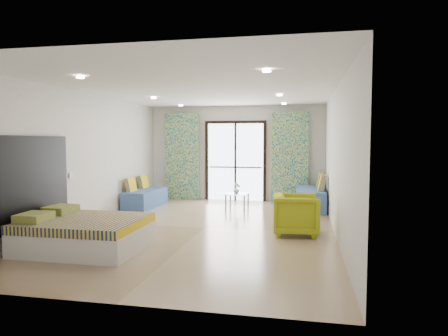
% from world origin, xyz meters
% --- Properties ---
extents(floor, '(5.00, 7.50, 0.01)m').
position_xyz_m(floor, '(0.00, 0.00, 0.00)').
color(floor, '#927657').
rests_on(floor, ground).
extents(ceiling, '(5.00, 7.50, 0.01)m').
position_xyz_m(ceiling, '(0.00, 0.00, 2.70)').
color(ceiling, silver).
rests_on(ceiling, ground).
extents(wall_back, '(5.00, 0.01, 2.70)m').
position_xyz_m(wall_back, '(0.00, 3.75, 1.35)').
color(wall_back, silver).
rests_on(wall_back, ground).
extents(wall_front, '(5.00, 0.01, 2.70)m').
position_xyz_m(wall_front, '(0.00, -3.75, 1.35)').
color(wall_front, silver).
rests_on(wall_front, ground).
extents(wall_left, '(0.01, 7.50, 2.70)m').
position_xyz_m(wall_left, '(-2.50, 0.00, 1.35)').
color(wall_left, silver).
rests_on(wall_left, ground).
extents(wall_right, '(0.01, 7.50, 2.70)m').
position_xyz_m(wall_right, '(2.50, 0.00, 1.35)').
color(wall_right, silver).
rests_on(wall_right, ground).
extents(balcony_door, '(1.76, 0.08, 2.28)m').
position_xyz_m(balcony_door, '(0.00, 3.72, 1.26)').
color(balcony_door, black).
rests_on(balcony_door, floor).
extents(balcony_rail, '(1.52, 0.03, 0.04)m').
position_xyz_m(balcony_rail, '(0.00, 3.73, 0.95)').
color(balcony_rail, '#595451').
rests_on(balcony_rail, balcony_door).
extents(curtain_left, '(1.00, 0.10, 2.50)m').
position_xyz_m(curtain_left, '(-1.55, 3.57, 1.25)').
color(curtain_left, beige).
rests_on(curtain_left, floor).
extents(curtain_right, '(1.00, 0.10, 2.50)m').
position_xyz_m(curtain_right, '(1.55, 3.57, 1.25)').
color(curtain_right, beige).
rests_on(curtain_right, floor).
extents(downlight_a, '(0.12, 0.12, 0.02)m').
position_xyz_m(downlight_a, '(-1.40, -2.00, 2.67)').
color(downlight_a, '#FFE0B2').
rests_on(downlight_a, ceiling).
extents(downlight_b, '(0.12, 0.12, 0.02)m').
position_xyz_m(downlight_b, '(1.40, -2.00, 2.67)').
color(downlight_b, '#FFE0B2').
rests_on(downlight_b, ceiling).
extents(downlight_c, '(0.12, 0.12, 0.02)m').
position_xyz_m(downlight_c, '(-1.40, 1.00, 2.67)').
color(downlight_c, '#FFE0B2').
rests_on(downlight_c, ceiling).
extents(downlight_d, '(0.12, 0.12, 0.02)m').
position_xyz_m(downlight_d, '(1.40, 1.00, 2.67)').
color(downlight_d, '#FFE0B2').
rests_on(downlight_d, ceiling).
extents(downlight_e, '(0.12, 0.12, 0.02)m').
position_xyz_m(downlight_e, '(-1.40, 3.00, 2.67)').
color(downlight_e, '#FFE0B2').
rests_on(downlight_e, ceiling).
extents(downlight_f, '(0.12, 0.12, 0.02)m').
position_xyz_m(downlight_f, '(1.40, 3.00, 2.67)').
color(downlight_f, '#FFE0B2').
rests_on(downlight_f, ceiling).
extents(headboard, '(0.06, 2.10, 1.50)m').
position_xyz_m(headboard, '(-2.46, -1.88, 1.05)').
color(headboard, black).
rests_on(headboard, floor).
extents(switch_plate, '(0.02, 0.10, 0.10)m').
position_xyz_m(switch_plate, '(-2.47, -0.63, 1.05)').
color(switch_plate, silver).
rests_on(switch_plate, wall_left).
extents(bed, '(1.80, 1.47, 0.62)m').
position_xyz_m(bed, '(-1.47, -1.88, 0.26)').
color(bed, silver).
rests_on(bed, floor).
extents(daybed_left, '(0.66, 1.62, 0.79)m').
position_xyz_m(daybed_left, '(-2.11, 2.13, 0.25)').
color(daybed_left, '#3C5A8F').
rests_on(daybed_left, floor).
extents(daybed_right, '(0.72, 1.85, 0.91)m').
position_xyz_m(daybed_right, '(2.12, 2.70, 0.28)').
color(daybed_right, '#3C5A8F').
rests_on(daybed_right, floor).
extents(coffee_table, '(0.59, 0.59, 0.63)m').
position_xyz_m(coffee_table, '(0.25, 2.50, 0.32)').
color(coffee_table, silver).
rests_on(coffee_table, floor).
extents(vase, '(0.20, 0.21, 0.16)m').
position_xyz_m(vase, '(0.23, 2.52, 0.44)').
color(vase, white).
rests_on(vase, coffee_table).
extents(armchair, '(0.80, 0.84, 0.82)m').
position_xyz_m(armchair, '(1.79, -0.20, 0.41)').
color(armchair, '#A2AE16').
rests_on(armchair, floor).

